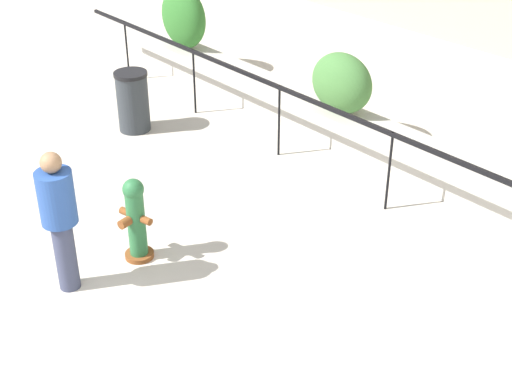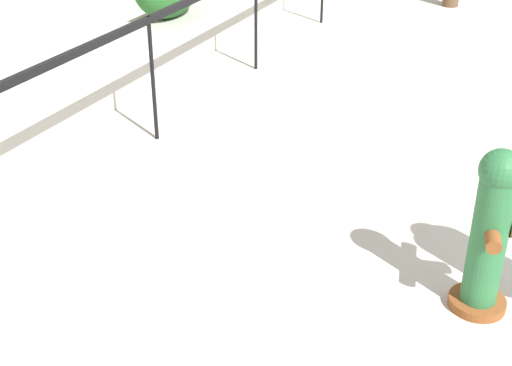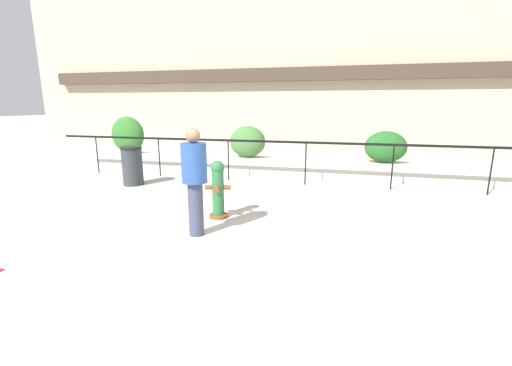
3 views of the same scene
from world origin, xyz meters
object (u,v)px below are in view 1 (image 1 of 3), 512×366
Objects in this scene: hedge_bush_0 at (183,17)px; trash_bin at (133,101)px; fire_hydrant at (136,219)px; pedestrian at (59,214)px; hedge_bush_1 at (342,83)px.

hedge_bush_0 is 2.88m from trash_bin.
pedestrian is at bearing -91.83° from fire_hydrant.
hedge_bush_1 reaches higher than trash_bin.
fire_hydrant is at bearing 88.17° from pedestrian.
hedge_bush_0 is 1.11× the size of fire_hydrant.
fire_hydrant is at bearing -41.41° from hedge_bush_0.
hedge_bush_0 is 7.04m from pedestrian.
hedge_bush_1 is 5.20m from pedestrian.
hedge_bush_1 reaches higher than fire_hydrant.
pedestrian is (-0.03, -0.92, 0.44)m from fire_hydrant.
pedestrian is 4.28m from trash_bin.
hedge_bush_1 is (4.16, 0.00, -0.12)m from hedge_bush_0.
pedestrian reaches higher than trash_bin.
fire_hydrant is 0.62× the size of pedestrian.
hedge_bush_0 is 1.18× the size of trash_bin.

